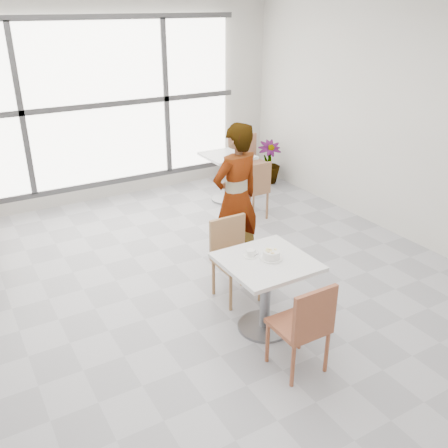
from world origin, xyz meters
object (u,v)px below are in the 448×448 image
coffee_cup (251,254)px  plant_right (269,162)px  main_table (266,281)px  bg_chair_right_near (254,187)px  chair_far (233,253)px  oatmeal_bowl (271,255)px  person (236,198)px  bg_table_right (228,171)px  bg_chair_right_far (249,157)px  chair_near (305,323)px

coffee_cup → plant_right: (2.58, 3.36, -0.41)m
main_table → plant_right: bearing=54.6°
plant_right → bg_chair_right_near: bearing=-132.6°
chair_far → oatmeal_bowl: 0.75m
coffee_cup → person: person is taller
coffee_cup → plant_right: size_ratio=0.22×
oatmeal_bowl → coffee_cup: 0.19m
bg_table_right → plant_right: bg_table_right is taller
chair_far → plant_right: chair_far is taller
main_table → chair_far: bearing=85.7°
bg_table_right → bg_chair_right_near: bg_chair_right_near is taller
main_table → oatmeal_bowl: 0.28m
plant_right → chair_far: bearing=-131.0°
chair_far → bg_chair_right_near: bearing=50.4°
person → bg_chair_right_far: size_ratio=2.00×
chair_near → coffee_cup: chair_near is taller
bg_table_right → bg_chair_right_far: bg_chair_right_far is taller
oatmeal_bowl → bg_chair_right_far: bearing=59.9°
oatmeal_bowl → person: person is taller
coffee_cup → oatmeal_bowl: bearing=-44.8°
bg_chair_right_near → bg_chair_right_far: (0.74, 1.27, 0.00)m
bg_chair_right_near → plant_right: size_ratio=1.19×
main_table → person: size_ratio=0.46×
chair_near → plant_right: (2.57, 4.18, -0.13)m
chair_far → plant_right: (2.44, 2.81, -0.13)m
chair_near → oatmeal_bowl: chair_near is taller
main_table → coffee_cup: 0.30m
bg_table_right → bg_chair_right_near: 0.86m
coffee_cup → bg_table_right: size_ratio=0.21×
chair_far → person: size_ratio=0.50×
bg_chair_right_near → plant_right: bearing=-132.6°
coffee_cup → bg_chair_right_near: size_ratio=0.18×
main_table → chair_far: size_ratio=0.92×
bg_table_right → bg_chair_right_far: size_ratio=0.86×
chair_near → bg_chair_right_far: (2.19, 4.23, 0.00)m
main_table → bg_table_right: 3.45m
chair_far → bg_chair_right_far: same height
oatmeal_bowl → coffee_cup: size_ratio=1.32×
chair_far → person: person is taller
oatmeal_bowl → bg_chair_right_near: size_ratio=0.24×
bg_chair_right_far → plant_right: size_ratio=1.19×
oatmeal_bowl → chair_near: bearing=-100.8°
chair_near → plant_right: size_ratio=1.19×
chair_near → bg_chair_right_near: size_ratio=1.00×
chair_near → bg_chair_right_near: bearing=-116.1°
main_table → bg_chair_right_near: bg_chair_right_near is taller
main_table → bg_chair_right_far: size_ratio=0.92×
plant_right → bg_table_right: bearing=-160.9°
main_table → coffee_cup: (-0.09, 0.14, 0.26)m
bg_table_right → plant_right: (1.05, 0.36, -0.12)m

